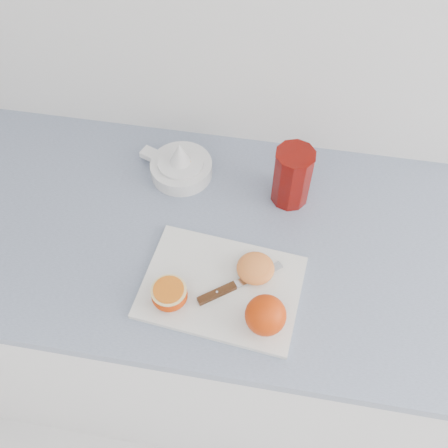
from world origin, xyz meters
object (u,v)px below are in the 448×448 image
cutting_board (221,287)px  red_tumbler (292,178)px  half_orange (169,295)px  citrus_juicer (180,166)px  counter (235,320)px

cutting_board → red_tumbler: red_tumbler is taller
half_orange → red_tumbler: size_ratio=0.49×
half_orange → cutting_board: bearing=27.2°
half_orange → citrus_juicer: citrus_juicer is taller
cutting_board → half_orange: half_orange is taller
cutting_board → red_tumbler: bearing=66.7°
cutting_board → half_orange: (-0.10, -0.05, 0.03)m
cutting_board → citrus_juicer: (-0.15, 0.29, 0.02)m
counter → cutting_board: cutting_board is taller
counter → red_tumbler: red_tumbler is taller
counter → cutting_board: bearing=-95.9°
citrus_juicer → red_tumbler: (0.27, -0.03, 0.04)m
half_orange → red_tumbler: 0.38m
counter → citrus_juicer: (-0.17, 0.16, 0.47)m
citrus_juicer → red_tumbler: size_ratio=1.27×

